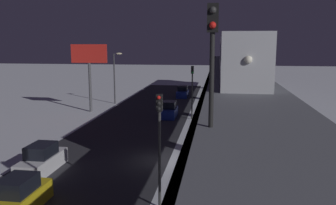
% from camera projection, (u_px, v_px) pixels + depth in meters
% --- Properties ---
extents(ground_plane, '(240.00, 240.00, 0.00)m').
position_uv_depth(ground_plane, '(160.00, 161.00, 27.62)').
color(ground_plane, silver).
extents(avenue_asphalt, '(11.00, 98.63, 0.01)m').
position_uv_depth(avenue_asphalt, '(101.00, 158.00, 28.29)').
color(avenue_asphalt, '#28282D').
rests_on(avenue_asphalt, ground_plane).
extents(elevated_railway, '(5.00, 98.63, 6.31)m').
position_uv_depth(elevated_railway, '(239.00, 93.00, 25.89)').
color(elevated_railway, slate).
rests_on(elevated_railway, ground_plane).
extents(subway_train, '(2.94, 55.47, 3.40)m').
position_uv_depth(subway_train, '(231.00, 51.00, 46.10)').
color(subway_train, '#B7BABF').
rests_on(subway_train, elevated_railway).
extents(rail_signal, '(0.36, 0.41, 4.00)m').
position_uv_depth(rail_signal, '(212.00, 44.00, 11.31)').
color(rail_signal, black).
rests_on(rail_signal, elevated_railway).
extents(sedan_blue, '(1.91, 4.09, 1.97)m').
position_uv_depth(sedan_blue, '(183.00, 93.00, 59.77)').
color(sedan_blue, navy).
rests_on(sedan_blue, ground_plane).
extents(sedan_blue_2, '(1.80, 4.06, 1.97)m').
position_uv_depth(sedan_blue_2, '(169.00, 111.00, 43.70)').
color(sedan_blue_2, navy).
rests_on(sedan_blue_2, ground_plane).
extents(sedan_yellow, '(1.80, 4.49, 1.97)m').
position_uv_depth(sedan_yellow, '(18.00, 198.00, 19.10)').
color(sedan_yellow, gold).
rests_on(sedan_yellow, ground_plane).
extents(sedan_white, '(1.80, 4.73, 1.97)m').
position_uv_depth(sedan_white, '(42.00, 160.00, 25.25)').
color(sedan_white, silver).
rests_on(sedan_white, ground_plane).
extents(traffic_light_near, '(0.32, 0.44, 6.40)m').
position_uv_depth(traffic_light_near, '(159.00, 135.00, 19.01)').
color(traffic_light_near, '#2D2D2D').
rests_on(traffic_light_near, ground_plane).
extents(traffic_light_mid, '(0.32, 0.44, 6.40)m').
position_uv_depth(traffic_light_mid, '(192.00, 85.00, 41.86)').
color(traffic_light_mid, '#2D2D2D').
rests_on(traffic_light_mid, ground_plane).
extents(commercial_billboard, '(4.80, 0.36, 8.90)m').
position_uv_depth(commercial_billboard, '(89.00, 60.00, 46.13)').
color(commercial_billboard, '#4C4C51').
rests_on(commercial_billboard, ground_plane).
extents(street_lamp_far, '(1.35, 0.44, 7.65)m').
position_uv_depth(street_lamp_far, '(116.00, 72.00, 52.74)').
color(street_lamp_far, '#38383D').
rests_on(street_lamp_far, ground_plane).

